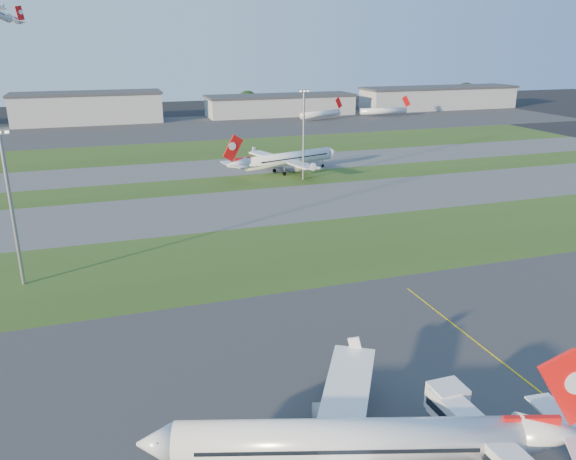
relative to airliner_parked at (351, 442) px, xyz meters
name	(u,v)px	position (x,y,z in m)	size (l,w,h in m)	color
ground	(503,400)	(21.62, 5.67, -4.24)	(700.00, 700.00, 0.00)	black
apron_near	(503,400)	(21.62, 5.67, -4.23)	(300.00, 70.00, 0.01)	#333335
grass_strip_a	(328,248)	(21.62, 57.67, -4.23)	(300.00, 34.00, 0.01)	#2E4A18
taxiway_a	(278,204)	(21.62, 90.67, -4.23)	(300.00, 32.00, 0.01)	#515154
grass_strip_b	(252,182)	(21.62, 115.67, -4.23)	(300.00, 18.00, 0.01)	#2E4A18
taxiway_b	(235,167)	(21.62, 137.67, -4.23)	(300.00, 26.00, 0.01)	#515154
grass_strip_c	(215,149)	(21.62, 170.67, -4.23)	(300.00, 40.00, 0.01)	#2E4A18
apron_far	(190,127)	(21.62, 230.67, -4.23)	(400.00, 80.00, 0.01)	#333335
yellow_line	(539,391)	(26.62, 5.67, -4.24)	(0.25, 60.00, 0.02)	gold
airliner_parked	(351,442)	(0.00, 0.00, 0.00)	(37.55, 31.61, 12.07)	white
airliner_taxiing	(288,159)	(35.27, 123.85, -0.01)	(37.50, 31.57, 12.05)	white
mini_jet_near	(321,114)	(89.91, 234.43, -0.95)	(27.29, 12.36, 9.48)	white
mini_jet_far	(384,111)	(127.15, 236.44, -0.95)	(28.64, 5.30, 9.48)	white
light_mast_west	(10,199)	(-33.38, 57.67, 10.58)	(3.20, 0.70, 25.80)	gray
light_mast_centre	(304,129)	(36.62, 113.67, 10.58)	(3.20, 0.70, 25.80)	gray
hangar_west	(88,108)	(-23.38, 260.67, 3.40)	(71.40, 23.00, 15.20)	#A2A4AA
hangar_east	(281,105)	(76.62, 260.67, 1.40)	(81.60, 23.00, 11.20)	#A2A4AA
hangar_far_east	(439,98)	(176.62, 260.67, 2.40)	(96.90, 23.00, 13.20)	#A2A4AA
tree_mid_west	(139,107)	(1.62, 271.67, 1.60)	(9.90, 9.90, 10.80)	black
tree_mid_east	(248,101)	(61.62, 274.67, 2.58)	(11.55, 11.55, 12.60)	black
tree_east	(370,99)	(136.62, 272.67, 1.92)	(10.45, 10.45, 11.40)	black
tree_far_east	(466,93)	(206.62, 276.67, 3.23)	(12.65, 12.65, 13.80)	black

